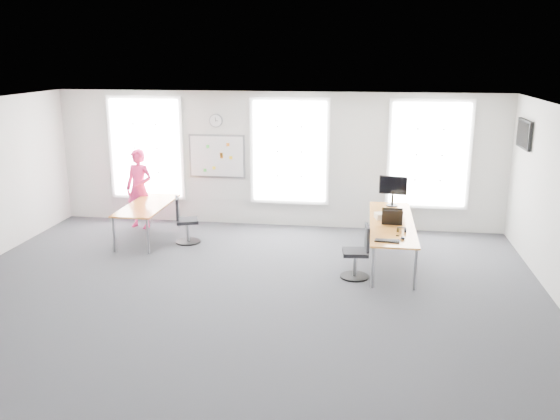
% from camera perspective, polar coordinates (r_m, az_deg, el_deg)
% --- Properties ---
extents(floor, '(10.00, 10.00, 0.00)m').
position_cam_1_polar(floor, '(9.83, -3.86, -7.89)').
color(floor, '#242429').
rests_on(floor, ground).
extents(ceiling, '(10.00, 10.00, 0.00)m').
position_cam_1_polar(ceiling, '(9.10, -4.19, 9.79)').
color(ceiling, white).
rests_on(ceiling, ground).
extents(wall_back, '(10.00, 0.00, 10.00)m').
position_cam_1_polar(wall_back, '(13.21, -0.35, 4.85)').
color(wall_back, silver).
rests_on(wall_back, ground).
extents(wall_front, '(10.00, 0.00, 10.00)m').
position_cam_1_polar(wall_front, '(5.72, -12.60, -9.24)').
color(wall_front, silver).
rests_on(wall_front, ground).
extents(window_left, '(1.60, 0.06, 2.20)m').
position_cam_1_polar(window_left, '(13.91, -12.75, 5.83)').
color(window_left, white).
rests_on(window_left, wall_back).
extents(window_mid, '(1.60, 0.06, 2.20)m').
position_cam_1_polar(window_mid, '(13.10, 0.93, 5.66)').
color(window_mid, white).
rests_on(window_mid, wall_back).
extents(window_right, '(1.60, 0.06, 2.20)m').
position_cam_1_polar(window_right, '(13.07, 14.14, 5.18)').
color(window_right, white).
rests_on(window_right, wall_back).
extents(desk_right, '(0.81, 3.05, 0.74)m').
position_cam_1_polar(desk_right, '(11.28, 10.69, -1.37)').
color(desk_right, gold).
rests_on(desk_right, ground).
extents(desk_left, '(0.81, 2.03, 0.74)m').
position_cam_1_polar(desk_left, '(12.67, -12.64, 0.26)').
color(desk_left, gold).
rests_on(desk_left, ground).
extents(chair_right, '(0.51, 0.51, 0.95)m').
position_cam_1_polar(chair_right, '(10.38, 7.56, -4.29)').
color(chair_right, black).
rests_on(chair_right, ground).
extents(chair_left, '(0.55, 0.55, 0.97)m').
position_cam_1_polar(chair_left, '(12.32, -9.17, -1.22)').
color(chair_left, black).
rests_on(chair_left, ground).
extents(person, '(0.72, 0.56, 1.77)m').
position_cam_1_polar(person, '(13.50, -13.39, 2.00)').
color(person, '#EB2768').
rests_on(person, ground).
extents(whiteboard, '(1.20, 0.03, 0.90)m').
position_cam_1_polar(whiteboard, '(13.44, -6.10, 5.16)').
color(whiteboard, white).
rests_on(whiteboard, wall_back).
extents(wall_clock, '(0.30, 0.04, 0.30)m').
position_cam_1_polar(wall_clock, '(13.32, -6.19, 8.55)').
color(wall_clock, gray).
rests_on(wall_clock, wall_back).
extents(tv, '(0.06, 0.90, 0.55)m').
position_cam_1_polar(tv, '(12.32, 22.45, 6.77)').
color(tv, black).
rests_on(tv, wall_right).
extents(keyboard, '(0.43, 0.21, 0.02)m').
position_cam_1_polar(keyboard, '(10.09, 10.29, -2.95)').
color(keyboard, black).
rests_on(keyboard, desk_right).
extents(mouse, '(0.09, 0.13, 0.05)m').
position_cam_1_polar(mouse, '(10.25, 11.74, -2.67)').
color(mouse, black).
rests_on(mouse, desk_right).
extents(lens_cap, '(0.07, 0.07, 0.01)m').
position_cam_1_polar(lens_cap, '(10.43, 11.24, -2.44)').
color(lens_cap, black).
rests_on(lens_cap, desk_right).
extents(headphones, '(0.16, 0.09, 0.10)m').
position_cam_1_polar(headphones, '(10.64, 11.59, -1.88)').
color(headphones, black).
rests_on(headphones, desk_right).
extents(laptop_sleeve, '(0.38, 0.20, 0.31)m').
position_cam_1_polar(laptop_sleeve, '(11.02, 10.75, -0.68)').
color(laptop_sleeve, black).
rests_on(laptop_sleeve, desk_right).
extents(paper_stack, '(0.37, 0.31, 0.11)m').
position_cam_1_polar(paper_stack, '(11.45, 9.95, -0.56)').
color(paper_stack, beige).
rests_on(paper_stack, desk_right).
extents(monitor, '(0.56, 0.23, 0.63)m').
position_cam_1_polar(monitor, '(12.34, 10.82, 2.08)').
color(monitor, black).
rests_on(monitor, desk_right).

